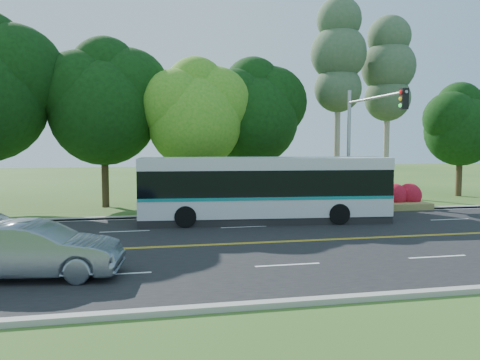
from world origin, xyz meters
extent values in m
plane|color=#33551C|center=(0.00, 0.00, 0.00)|extent=(120.00, 120.00, 0.00)
cube|color=black|center=(0.00, 0.00, 0.01)|extent=(60.00, 14.00, 0.02)
cube|color=#A29D93|center=(0.00, 7.15, 0.07)|extent=(60.00, 0.30, 0.15)
cube|color=#A29D93|center=(0.00, -7.15, 0.07)|extent=(60.00, 0.30, 0.15)
cube|color=#33551C|center=(0.00, 9.00, 0.05)|extent=(60.00, 4.00, 0.10)
cube|color=gold|center=(0.00, -0.08, 0.02)|extent=(57.00, 0.10, 0.00)
cube|color=gold|center=(0.00, 0.08, 0.02)|extent=(57.00, 0.10, 0.00)
cube|color=silver|center=(-6.00, -3.50, 0.02)|extent=(2.20, 0.12, 0.00)
cube|color=silver|center=(-0.50, -3.50, 0.02)|extent=(2.20, 0.12, 0.00)
cube|color=silver|center=(5.00, -3.50, 0.02)|extent=(2.20, 0.12, 0.00)
cube|color=silver|center=(-6.00, 3.50, 0.02)|extent=(2.20, 0.12, 0.00)
cube|color=silver|center=(-0.50, 3.50, 0.02)|extent=(2.20, 0.12, 0.00)
cube|color=silver|center=(5.00, 3.50, 0.02)|extent=(2.20, 0.12, 0.00)
cube|color=silver|center=(10.50, 3.50, 0.02)|extent=(2.20, 0.12, 0.00)
cube|color=silver|center=(0.00, 6.85, 0.02)|extent=(57.00, 0.12, 0.00)
cube|color=silver|center=(0.00, -6.85, 0.02)|extent=(57.00, 0.12, 0.00)
sphere|color=black|center=(-12.38, 11.30, 7.92)|extent=(5.76, 5.76, 5.76)
cylinder|color=#332516|center=(-7.50, 12.00, 1.80)|extent=(0.44, 0.44, 3.60)
sphere|color=black|center=(-7.50, 12.00, 5.91)|extent=(6.60, 6.60, 6.60)
sphere|color=black|center=(-6.02, 12.30, 7.23)|extent=(5.28, 5.28, 5.28)
sphere|color=black|center=(-8.82, 11.80, 7.06)|extent=(4.95, 4.95, 4.95)
sphere|color=black|center=(-7.40, 12.40, 8.38)|extent=(4.29, 4.29, 4.29)
cylinder|color=#332516|center=(-2.00, 11.00, 1.62)|extent=(0.44, 0.44, 3.24)
sphere|color=#32861B|center=(-2.00, 11.00, 5.27)|extent=(5.80, 5.80, 5.80)
sphere|color=#32861B|center=(-0.69, 11.30, 6.43)|extent=(4.64, 4.64, 4.64)
sphere|color=#32861B|center=(-3.16, 10.80, 6.29)|extent=(4.35, 4.35, 4.35)
sphere|color=#32861B|center=(-1.90, 11.40, 7.45)|extent=(3.77, 3.77, 3.77)
cylinder|color=#332516|center=(2.00, 12.50, 1.71)|extent=(0.44, 0.44, 3.42)
sphere|color=black|center=(2.00, 12.50, 5.52)|extent=(6.00, 6.00, 6.00)
sphere|color=black|center=(3.35, 12.80, 6.72)|extent=(4.80, 4.80, 4.80)
sphere|color=black|center=(0.80, 12.30, 6.57)|extent=(4.50, 4.50, 4.50)
sphere|color=black|center=(2.10, 12.90, 7.77)|extent=(3.90, 3.90, 3.90)
cylinder|color=#9C967E|center=(8.00, 12.50, 4.90)|extent=(0.40, 0.40, 9.80)
sphere|color=#395A38|center=(8.00, 12.50, 7.70)|extent=(3.23, 3.23, 3.23)
sphere|color=#395A38|center=(8.00, 12.50, 10.08)|extent=(3.80, 3.80, 3.80)
sphere|color=#395A38|center=(8.00, 12.50, 12.32)|extent=(3.04, 3.04, 3.04)
cylinder|color=#9C967E|center=(12.00, 13.00, 4.55)|extent=(0.40, 0.40, 9.10)
sphere|color=#395A38|center=(12.00, 13.00, 7.15)|extent=(3.23, 3.23, 3.23)
sphere|color=#395A38|center=(12.00, 13.00, 9.36)|extent=(3.80, 3.80, 3.80)
sphere|color=#395A38|center=(12.00, 13.00, 11.44)|extent=(3.04, 3.04, 3.04)
cylinder|color=#332516|center=(18.00, 13.00, 1.53)|extent=(0.44, 0.44, 3.06)
sphere|color=black|center=(18.00, 13.00, 4.88)|extent=(5.20, 5.20, 5.20)
sphere|color=black|center=(19.17, 13.30, 5.92)|extent=(4.16, 4.16, 4.16)
sphere|color=black|center=(16.96, 12.80, 5.79)|extent=(3.90, 3.90, 3.90)
sphere|color=black|center=(18.10, 13.40, 6.83)|extent=(3.38, 3.38, 3.38)
sphere|color=maroon|center=(3.00, 8.20, 0.75)|extent=(1.50, 1.50, 1.50)
sphere|color=maroon|center=(4.00, 8.20, 0.75)|extent=(1.50, 1.50, 1.50)
sphere|color=maroon|center=(5.00, 8.20, 0.75)|extent=(1.50, 1.50, 1.50)
sphere|color=maroon|center=(6.00, 8.20, 0.75)|extent=(1.50, 1.50, 1.50)
sphere|color=maroon|center=(7.00, 8.20, 0.75)|extent=(1.50, 1.50, 1.50)
sphere|color=maroon|center=(8.00, 8.20, 0.75)|extent=(1.50, 1.50, 1.50)
sphere|color=maroon|center=(9.00, 8.20, 0.75)|extent=(1.50, 1.50, 1.50)
sphere|color=maroon|center=(10.00, 8.20, 0.75)|extent=(1.50, 1.50, 1.50)
sphere|color=maroon|center=(11.00, 8.20, 0.75)|extent=(1.50, 1.50, 1.50)
cube|color=olive|center=(10.00, 7.40, 0.20)|extent=(3.50, 1.40, 0.40)
cylinder|color=#999CA1|center=(6.50, 7.30, 3.50)|extent=(0.20, 0.20, 7.00)
cylinder|color=#999CA1|center=(6.50, 4.30, 6.30)|extent=(0.14, 6.00, 0.14)
cube|color=black|center=(6.50, 1.50, 6.00)|extent=(0.32, 0.28, 0.95)
sphere|color=red|center=(6.33, 1.50, 6.30)|extent=(0.18, 0.18, 0.18)
sphere|color=yellow|center=(6.33, 1.50, 6.00)|extent=(0.18, 0.18, 0.18)
sphere|color=#19D833|center=(6.33, 1.50, 5.70)|extent=(0.18, 0.18, 0.18)
cube|color=silver|center=(0.85, 4.76, 0.90)|extent=(12.62, 3.75, 1.03)
cube|color=black|center=(0.85, 4.76, 2.05)|extent=(12.56, 3.78, 1.28)
cube|color=silver|center=(0.85, 4.76, 2.98)|extent=(12.62, 3.75, 0.58)
cube|color=#0D7C7A|center=(0.85, 4.76, 1.35)|extent=(12.56, 3.79, 0.15)
cube|color=black|center=(-5.32, 5.32, 2.15)|extent=(0.28, 2.43, 1.77)
cube|color=#19E54C|center=(-5.31, 5.32, 3.15)|extent=(0.19, 1.58, 0.23)
cube|color=black|center=(0.85, 4.76, 0.20)|extent=(12.61, 3.64, 0.36)
cylinder|color=black|center=(-3.23, 3.89, 0.54)|extent=(1.06, 0.38, 1.04)
cylinder|color=black|center=(-3.01, 6.35, 0.54)|extent=(1.06, 0.38, 1.04)
cylinder|color=black|center=(4.20, 3.22, 0.54)|extent=(1.06, 0.38, 1.04)
cylinder|color=black|center=(4.42, 5.68, 0.54)|extent=(1.06, 0.38, 1.04)
imported|color=slate|center=(-8.31, -3.42, 0.86)|extent=(5.25, 2.38, 1.67)
camera|label=1|loc=(-5.02, -17.98, 4.05)|focal=35.00mm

